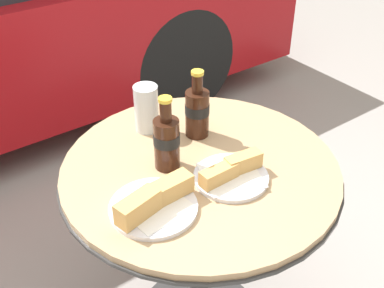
% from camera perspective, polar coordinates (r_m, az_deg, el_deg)
% --- Properties ---
extents(bistro_table, '(0.79, 0.79, 0.70)m').
position_cam_1_polar(bistro_table, '(1.44, 0.92, -7.57)').
color(bistro_table, '#333333').
rests_on(bistro_table, ground_plane).
extents(cola_bottle_left, '(0.07, 0.07, 0.22)m').
position_cam_1_polar(cola_bottle_left, '(1.28, -3.02, 0.41)').
color(cola_bottle_left, '#33190F').
rests_on(cola_bottle_left, bistro_table).
extents(cola_bottle_right, '(0.07, 0.07, 0.21)m').
position_cam_1_polar(cola_bottle_right, '(1.42, 0.62, 3.99)').
color(cola_bottle_right, '#33190F').
rests_on(cola_bottle_right, bistro_table).
extents(drinking_glass, '(0.07, 0.07, 0.15)m').
position_cam_1_polar(drinking_glass, '(1.46, -5.41, 4.01)').
color(drinking_glass, silver).
rests_on(drinking_glass, bistro_table).
extents(lunch_plate_near, '(0.22, 0.22, 0.07)m').
position_cam_1_polar(lunch_plate_near, '(1.18, -4.59, -6.96)').
color(lunch_plate_near, white).
rests_on(lunch_plate_near, bistro_table).
extents(lunch_plate_far, '(0.20, 0.20, 0.06)m').
position_cam_1_polar(lunch_plate_far, '(1.28, 4.66, -3.49)').
color(lunch_plate_far, white).
rests_on(lunch_plate_far, bistro_table).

